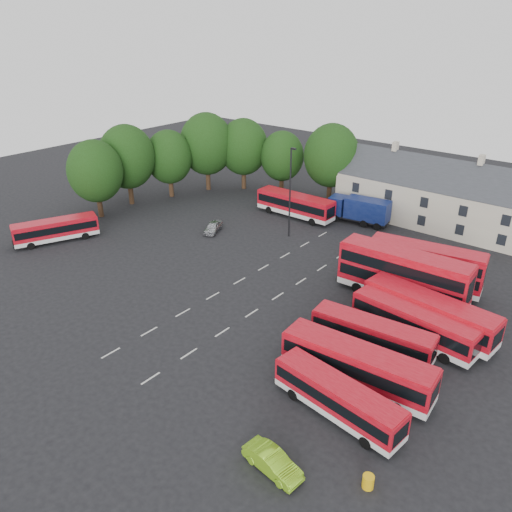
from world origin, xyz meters
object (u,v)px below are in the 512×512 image
at_px(bus_row_a, 338,396).
at_px(bus_west, 56,229).
at_px(lamppost, 290,191).
at_px(box_truck, 360,209).
at_px(silver_car, 213,227).
at_px(lime_car, 272,462).
at_px(bus_dd_south, 403,273).
at_px(grit_bin, 368,482).

distance_m(bus_row_a, bus_west, 42.03).
xyz_separation_m(bus_west, lamppost, (20.98, 19.23, 4.31)).
xyz_separation_m(box_truck, silver_car, (-12.91, -14.51, -1.30)).
relative_size(box_truck, lamppost, 0.73).
bearing_deg(lime_car, bus_dd_south, 12.85).
distance_m(bus_dd_south, lamppost, 18.67).
bearing_deg(box_truck, lime_car, -75.69).
distance_m(lime_car, grit_bin, 5.66).
relative_size(bus_row_a, bus_dd_south, 0.79).
bearing_deg(lamppost, bus_row_a, -48.00).
distance_m(bus_dd_south, bus_west, 40.77).
distance_m(bus_row_a, box_truck, 36.52).
xyz_separation_m(lime_car, grit_bin, (5.04, 2.56, -0.23)).
relative_size(bus_dd_south, silver_car, 3.22).
distance_m(bus_dd_south, box_truck, 20.02).
relative_size(bus_dd_south, box_truck, 1.51).
distance_m(bus_row_a, lime_car, 6.56).
relative_size(bus_dd_south, lime_car, 3.09).
height_order(bus_row_a, silver_car, bus_row_a).
xyz_separation_m(silver_car, lime_car, (28.62, -24.65, 0.01)).
distance_m(silver_car, lime_car, 37.78).
bearing_deg(bus_dd_south, grit_bin, -72.34).
relative_size(bus_west, grit_bin, 11.49).
height_order(box_truck, lime_car, box_truck).
bearing_deg(silver_car, grit_bin, -57.57).
distance_m(bus_dd_south, lime_car, 24.14).
height_order(lime_car, lamppost, lamppost).
height_order(lime_car, grit_bin, lime_car).
distance_m(bus_row_a, lamppost, 31.48).
bearing_deg(box_truck, grit_bin, -68.00).
height_order(silver_car, lamppost, lamppost).
xyz_separation_m(box_truck, grit_bin, (20.75, -36.60, -1.52)).
bearing_deg(lamppost, bus_west, -137.49).
distance_m(bus_west, silver_car, 19.08).
relative_size(bus_west, box_truck, 1.21).
height_order(bus_dd_south, silver_car, bus_dd_south).
bearing_deg(lamppost, bus_dd_south, -18.24).
height_order(bus_row_a, bus_dd_south, bus_dd_south).
xyz_separation_m(bus_dd_south, bus_west, (-38.46, -13.47, -1.22)).
bearing_deg(bus_row_a, grit_bin, -34.34).
bearing_deg(bus_west, silver_car, -19.65).
relative_size(bus_row_a, box_truck, 1.20).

